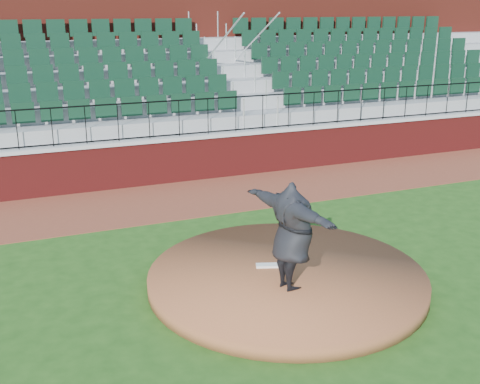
# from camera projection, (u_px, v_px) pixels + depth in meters

# --- Properties ---
(ground) EXTENTS (90.00, 90.00, 0.00)m
(ground) POSITION_uv_depth(u_px,v_px,m) (272.00, 284.00, 10.73)
(ground) COLOR #214D16
(ground) RESTS_ON ground
(warning_track) EXTENTS (34.00, 3.20, 0.01)m
(warning_track) POSITION_uv_depth(u_px,v_px,m) (183.00, 198.00, 15.49)
(warning_track) COLOR brown
(warning_track) RESTS_ON ground
(field_wall) EXTENTS (34.00, 0.35, 1.20)m
(field_wall) POSITION_uv_depth(u_px,v_px,m) (166.00, 162.00, 16.72)
(field_wall) COLOR maroon
(field_wall) RESTS_ON ground
(wall_cap) EXTENTS (34.00, 0.45, 0.10)m
(wall_cap) POSITION_uv_depth(u_px,v_px,m) (165.00, 139.00, 16.53)
(wall_cap) COLOR #B7B7B7
(wall_cap) RESTS_ON field_wall
(wall_railing) EXTENTS (34.00, 0.05, 1.00)m
(wall_railing) POSITION_uv_depth(u_px,v_px,m) (164.00, 119.00, 16.36)
(wall_railing) COLOR black
(wall_railing) RESTS_ON wall_cap
(seating_stands) EXTENTS (34.00, 5.10, 4.60)m
(seating_stands) POSITION_uv_depth(u_px,v_px,m) (140.00, 89.00, 18.62)
(seating_stands) COLOR gray
(seating_stands) RESTS_ON ground
(concourse_wall) EXTENTS (34.00, 0.50, 5.50)m
(concourse_wall) POSITION_uv_depth(u_px,v_px,m) (121.00, 66.00, 20.95)
(concourse_wall) COLOR maroon
(concourse_wall) RESTS_ON ground
(pitchers_mound) EXTENTS (4.96, 4.96, 0.25)m
(pitchers_mound) POSITION_uv_depth(u_px,v_px,m) (287.00, 278.00, 10.65)
(pitchers_mound) COLOR brown
(pitchers_mound) RESTS_ON ground
(pitching_rubber) EXTENTS (0.65, 0.36, 0.04)m
(pitching_rubber) POSITION_uv_depth(u_px,v_px,m) (273.00, 265.00, 10.83)
(pitching_rubber) COLOR white
(pitching_rubber) RESTS_ON pitchers_mound
(pitcher) EXTENTS (1.00, 2.37, 1.87)m
(pitcher) POSITION_uv_depth(u_px,v_px,m) (292.00, 236.00, 9.74)
(pitcher) COLOR black
(pitcher) RESTS_ON pitchers_mound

